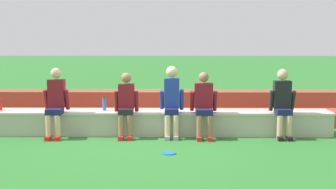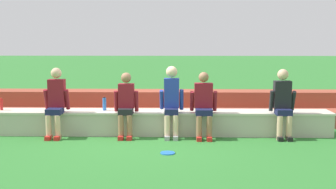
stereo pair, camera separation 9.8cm
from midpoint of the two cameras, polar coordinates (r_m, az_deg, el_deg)
ground_plane at (r=8.79m, az=-2.52°, el=-5.67°), size 80.00×80.00×0.00m
stone_seating_wall at (r=9.02m, az=-2.41°, el=-3.62°), size 7.64×0.63×0.49m
brick_bleachers at (r=10.34m, az=-1.92°, el=-1.95°), size 10.67×1.33×0.73m
person_far_left at (r=8.97m, az=-14.42°, el=-0.81°), size 0.51×0.60×1.41m
person_left_of_center at (r=8.66m, az=-5.29°, el=-1.20°), size 0.49×0.50×1.32m
person_center at (r=8.65m, az=0.80°, el=-0.67°), size 0.49×0.55×1.44m
person_right_of_center at (r=8.64m, az=5.10°, el=-1.18°), size 0.55×0.58×1.33m
person_far_right at (r=8.88m, az=15.36°, el=-0.93°), size 0.51×0.52×1.39m
water_bottle_near_right at (r=9.10m, az=-8.16°, el=-1.26°), size 0.08×0.08×0.28m
water_bottle_center_gap at (r=9.69m, az=-21.04°, el=-1.23°), size 0.06×0.06×0.26m
frisbee at (r=7.56m, az=0.33°, el=-7.79°), size 0.26×0.26×0.02m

